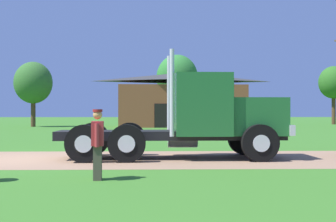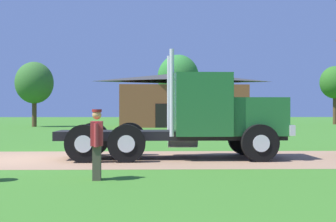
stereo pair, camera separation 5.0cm
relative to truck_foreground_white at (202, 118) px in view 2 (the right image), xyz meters
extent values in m
plane|color=#397323|center=(-5.80, -0.15, -1.29)|extent=(200.00, 200.00, 0.00)
cube|color=#9A7558|center=(-5.80, -0.15, -1.29)|extent=(120.00, 5.39, 0.01)
cube|color=black|center=(-1.03, -0.04, -0.54)|extent=(7.23, 1.62, 0.28)
cube|color=#23662D|center=(1.69, 0.02, 0.06)|extent=(1.79, 1.98, 1.19)
cube|color=silver|center=(2.61, 0.04, -0.36)|extent=(0.20, 2.13, 0.32)
cube|color=#23662D|center=(-0.05, -0.02, 0.43)|extent=(1.77, 2.25, 1.94)
cube|color=#2D3D4C|center=(0.83, 0.00, 0.82)|extent=(0.08, 1.85, 0.85)
cylinder|color=silver|center=(-1.05, 0.84, 0.78)|extent=(0.14, 0.14, 2.64)
cylinder|color=silver|center=(-1.01, -0.91, 0.78)|extent=(0.14, 0.14, 2.64)
cylinder|color=silver|center=(-0.59, 0.95, -0.76)|extent=(1.01, 0.54, 0.52)
cylinder|color=black|center=(1.58, 1.12, -0.73)|extent=(1.13, 0.32, 1.13)
cylinder|color=silver|center=(1.58, 1.28, -0.73)|extent=(0.51, 0.05, 0.51)
cylinder|color=black|center=(1.62, -1.09, -0.73)|extent=(1.13, 0.32, 1.13)
cylinder|color=silver|center=(1.62, -1.25, -0.73)|extent=(0.51, 0.05, 0.51)
cylinder|color=black|center=(-3.66, 1.02, -0.73)|extent=(1.13, 0.32, 1.13)
cylinder|color=silver|center=(-3.66, 1.18, -0.73)|extent=(0.51, 0.05, 0.51)
cylinder|color=black|center=(-3.61, -1.19, -0.73)|extent=(1.13, 0.32, 1.13)
cylinder|color=silver|center=(-3.61, -1.35, -0.73)|extent=(0.51, 0.05, 0.51)
cylinder|color=black|center=(-2.41, 1.05, -0.73)|extent=(1.13, 0.32, 1.13)
cylinder|color=silver|center=(-2.41, 1.20, -0.73)|extent=(0.51, 0.05, 0.51)
cylinder|color=black|center=(-2.36, -1.17, -0.73)|extent=(1.13, 0.32, 1.13)
cylinder|color=silver|center=(-2.36, -1.33, -0.73)|extent=(0.51, 0.05, 0.51)
cube|color=#B22D33|center=(-2.80, -4.56, -0.26)|extent=(0.29, 0.44, 0.54)
sphere|color=tan|center=(-2.80, -4.56, 0.15)|extent=(0.21, 0.21, 0.21)
cylinder|color=maroon|center=(-2.80, -4.56, 0.24)|extent=(0.22, 0.22, 0.06)
cube|color=brown|center=(-2.79, -4.66, -0.91)|extent=(0.19, 0.17, 0.76)
cube|color=brown|center=(-2.80, -4.47, -0.91)|extent=(0.19, 0.17, 0.76)
cylinder|color=#B22D33|center=(-2.78, -4.83, -0.29)|extent=(0.10, 0.10, 0.51)
cylinder|color=#B22D33|center=(-2.82, -4.30, -0.29)|extent=(0.10, 0.10, 0.51)
cube|color=brown|center=(1.04, 29.70, 0.69)|extent=(12.03, 5.59, 3.97)
pyramid|color=#343434|center=(1.04, 29.70, 3.53)|extent=(12.64, 5.87, 0.85)
cube|color=black|center=(-0.70, 26.95, -0.19)|extent=(1.80, 0.09, 2.20)
cylinder|color=#513823|center=(-13.31, 29.84, 0.11)|extent=(0.44, 0.44, 2.79)
ellipsoid|color=#346629|center=(-13.31, 29.84, 2.97)|extent=(3.66, 3.66, 4.03)
cylinder|color=#513823|center=(1.08, 39.67, 0.47)|extent=(0.44, 0.44, 3.53)
ellipsoid|color=#2F7A2F|center=(1.08, 39.67, 4.21)|extent=(4.93, 4.93, 5.42)
cylinder|color=#513823|center=(18.77, 36.83, 0.43)|extent=(0.44, 0.44, 3.43)
ellipsoid|color=#2E6720|center=(18.77, 36.83, 3.49)|extent=(3.36, 3.36, 3.70)
camera|label=1|loc=(-1.52, -14.74, 0.23)|focal=49.07mm
camera|label=2|loc=(-1.47, -14.74, 0.23)|focal=49.07mm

